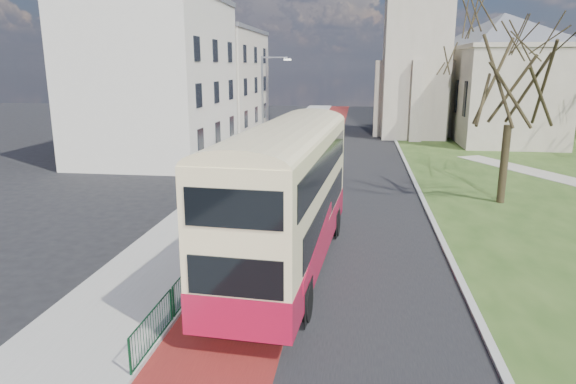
# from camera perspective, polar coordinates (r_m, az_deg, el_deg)

# --- Properties ---
(ground) EXTENTS (160.00, 160.00, 0.00)m
(ground) POSITION_cam_1_polar(r_m,az_deg,el_deg) (20.03, 0.54, -7.98)
(ground) COLOR black
(ground) RESTS_ON ground
(road_carriageway) EXTENTS (9.00, 120.00, 0.01)m
(road_carriageway) POSITION_cam_1_polar(r_m,az_deg,el_deg) (39.17, 6.45, 2.80)
(road_carriageway) COLOR black
(road_carriageway) RESTS_ON ground
(bus_lane) EXTENTS (3.40, 120.00, 0.01)m
(bus_lane) POSITION_cam_1_polar(r_m,az_deg,el_deg) (39.32, 2.52, 2.92)
(bus_lane) COLOR #591414
(bus_lane) RESTS_ON ground
(pavement_west) EXTENTS (4.00, 120.00, 0.12)m
(pavement_west) POSITION_cam_1_polar(r_m,az_deg,el_deg) (39.83, -2.94, 3.14)
(pavement_west) COLOR gray
(pavement_west) RESTS_ON ground
(kerb_west) EXTENTS (0.25, 120.00, 0.13)m
(kerb_west) POSITION_cam_1_polar(r_m,az_deg,el_deg) (39.51, -0.09, 3.07)
(kerb_west) COLOR #999993
(kerb_west) RESTS_ON ground
(kerb_east) EXTENTS (0.25, 80.00, 0.13)m
(kerb_east) POSITION_cam_1_polar(r_m,az_deg,el_deg) (41.28, 12.94, 3.19)
(kerb_east) COLOR #999993
(kerb_east) RESTS_ON ground
(pedestrian_railing) EXTENTS (0.07, 24.00, 1.12)m
(pedestrian_railing) POSITION_cam_1_polar(r_m,az_deg,el_deg) (24.07, -5.23, -2.86)
(pedestrian_railing) COLOR #0D3A1F
(pedestrian_railing) RESTS_ON ground
(gothic_church) EXTENTS (16.38, 18.00, 40.00)m
(gothic_church) POSITION_cam_1_polar(r_m,az_deg,el_deg) (57.64, 19.05, 18.79)
(gothic_church) COLOR gray
(gothic_church) RESTS_ON ground
(street_block_near) EXTENTS (10.30, 14.30, 13.00)m
(street_block_near) POSITION_cam_1_polar(r_m,az_deg,el_deg) (43.64, -14.51, 12.19)
(street_block_near) COLOR beige
(street_block_near) RESTS_ON ground
(street_block_far) EXTENTS (10.30, 16.30, 11.50)m
(street_block_far) POSITION_cam_1_polar(r_m,az_deg,el_deg) (58.79, -8.51, 12.05)
(street_block_far) COLOR beige
(street_block_far) RESTS_ON ground
(streetlamp) EXTENTS (2.13, 0.18, 8.00)m
(streetlamp) POSITION_cam_1_polar(r_m,az_deg,el_deg) (37.17, -2.61, 9.43)
(streetlamp) COLOR gray
(streetlamp) RESTS_ON pavement_west
(bus) EXTENTS (3.75, 12.80, 5.29)m
(bus) POSITION_cam_1_polar(r_m,az_deg,el_deg) (18.61, -0.16, 0.07)
(bus) COLOR maroon
(bus) RESTS_ON ground
(winter_tree_near) EXTENTS (8.56, 8.56, 11.11)m
(winter_tree_near) POSITION_cam_1_polar(r_m,az_deg,el_deg) (30.11, 23.88, 13.26)
(winter_tree_near) COLOR #2E2717
(winter_tree_near) RESTS_ON grass_green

